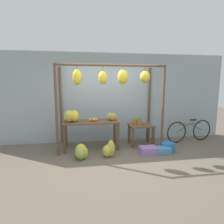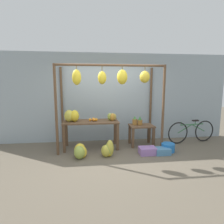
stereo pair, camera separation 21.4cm
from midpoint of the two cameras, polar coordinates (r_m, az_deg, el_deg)
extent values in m
plane|color=#665B4C|center=(4.90, 1.62, -13.59)|extent=(20.00, 20.00, 0.00)
cube|color=#99A8B2|center=(6.03, -0.44, 4.34)|extent=(8.00, 0.08, 2.80)
cylinder|color=brown|center=(4.94, -15.50, 0.41)|extent=(0.07, 0.07, 2.35)
cylinder|color=brown|center=(5.31, 16.44, 0.95)|extent=(0.07, 0.07, 2.35)
cylinder|color=brown|center=(5.97, -14.02, 1.86)|extent=(0.07, 0.07, 2.35)
cylinder|color=brown|center=(6.29, 12.65, 2.24)|extent=(0.07, 0.07, 2.35)
cylinder|color=brown|center=(4.90, 1.11, 14.09)|extent=(2.84, 0.06, 0.06)
cylinder|color=brown|center=(4.85, -9.55, 13.18)|extent=(0.02, 0.02, 0.08)
ellipsoid|color=yellow|center=(4.84, -9.48, 10.40)|extent=(0.23, 0.21, 0.39)
cylinder|color=brown|center=(4.87, -1.76, 13.06)|extent=(0.02, 0.02, 0.12)
ellipsoid|color=yellow|center=(4.85, -1.75, 10.40)|extent=(0.22, 0.20, 0.33)
cylinder|color=brown|center=(4.94, 4.42, 13.23)|extent=(0.02, 0.02, 0.08)
ellipsoid|color=yellow|center=(4.93, 4.39, 10.59)|extent=(0.27, 0.24, 0.38)
cylinder|color=brown|center=(5.09, 11.23, 12.80)|extent=(0.02, 0.02, 0.10)
ellipsoid|color=gold|center=(5.08, 11.16, 10.45)|extent=(0.27, 0.24, 0.31)
cube|color=brown|center=(5.37, -5.30, -2.97)|extent=(1.56, 0.65, 0.04)
cube|color=brown|center=(5.23, -13.26, -7.98)|extent=(0.07, 0.07, 0.76)
cube|color=brown|center=(5.27, 2.90, -7.63)|extent=(0.07, 0.07, 0.76)
cube|color=brown|center=(5.76, -12.66, -6.41)|extent=(0.07, 0.07, 0.76)
cube|color=brown|center=(5.80, 1.96, -6.11)|extent=(0.07, 0.07, 0.76)
cube|color=brown|center=(5.70, 10.03, -4.16)|extent=(0.71, 0.54, 0.04)
cube|color=brown|center=(5.50, 7.52, -7.95)|extent=(0.07, 0.07, 0.58)
cube|color=brown|center=(5.68, 13.59, -7.58)|extent=(0.07, 0.07, 0.58)
cube|color=brown|center=(5.91, 6.46, -6.75)|extent=(0.07, 0.07, 0.58)
cube|color=brown|center=(6.07, 12.14, -6.45)|extent=(0.07, 0.07, 0.58)
ellipsoid|color=yellow|center=(5.32, -10.22, -1.19)|extent=(0.33, 0.35, 0.32)
ellipsoid|color=gold|center=(5.33, -11.81, -1.17)|extent=(0.27, 0.25, 0.33)
sphere|color=orange|center=(5.35, -4.51, -2.37)|extent=(0.08, 0.08, 0.08)
sphere|color=orange|center=(5.36, -5.55, -2.35)|extent=(0.08, 0.08, 0.08)
sphere|color=orange|center=(5.34, -3.70, -2.34)|extent=(0.08, 0.08, 0.08)
sphere|color=orange|center=(5.32, -4.22, -2.40)|extent=(0.08, 0.08, 0.08)
sphere|color=orange|center=(5.36, -4.56, -2.37)|extent=(0.07, 0.07, 0.07)
sphere|color=orange|center=(5.33, -4.38, -2.39)|extent=(0.08, 0.08, 0.08)
sphere|color=orange|center=(5.44, -4.54, -2.14)|extent=(0.09, 0.09, 0.09)
sphere|color=orange|center=(5.36, -4.55, -2.31)|extent=(0.08, 0.08, 0.08)
cylinder|color=olive|center=(5.70, 8.01, -3.01)|extent=(0.14, 0.14, 0.18)
cone|color=#428442|center=(5.67, 8.04, -1.66)|extent=(0.10, 0.10, 0.10)
cylinder|color=olive|center=(5.71, 9.55, -3.15)|extent=(0.15, 0.15, 0.15)
cone|color=#337538|center=(5.69, 9.59, -1.83)|extent=(0.10, 0.10, 0.11)
ellipsoid|color=gold|center=(4.85, -7.55, -12.08)|extent=(0.27, 0.28, 0.29)
ellipsoid|color=gold|center=(4.90, -8.50, -11.45)|extent=(0.36, 0.35, 0.35)
ellipsoid|color=#9EB247|center=(4.80, -8.61, -12.08)|extent=(0.35, 0.37, 0.33)
ellipsoid|color=gold|center=(4.87, 0.64, -11.01)|extent=(0.23, 0.25, 0.43)
ellipsoid|color=#9EB247|center=(4.89, 0.40, -11.27)|extent=(0.24, 0.26, 0.38)
ellipsoid|color=gold|center=(4.87, -0.59, -11.76)|extent=(0.32, 0.33, 0.31)
ellipsoid|color=yellow|center=(4.88, 0.39, -11.52)|extent=(0.25, 0.26, 0.34)
cube|color=#9970B7|center=(5.17, 11.97, -11.48)|extent=(0.44, 0.33, 0.19)
cylinder|color=blue|center=(5.49, 17.79, -10.24)|extent=(0.36, 0.36, 0.23)
torus|color=black|center=(6.80, 27.12, -5.18)|extent=(0.68, 0.13, 0.68)
torus|color=black|center=(6.21, 20.41, -6.01)|extent=(0.68, 0.13, 0.68)
cylinder|color=#337042|center=(6.44, 24.05, -3.49)|extent=(0.82, 0.14, 0.03)
cylinder|color=#337042|center=(6.61, 25.62, -4.36)|extent=(0.49, 0.09, 0.27)
cylinder|color=#337042|center=(6.32, 22.27, -4.73)|extent=(0.49, 0.09, 0.27)
cylinder|color=#337042|center=(6.50, 24.91, -2.98)|extent=(0.02, 0.02, 0.10)
cube|color=black|center=(6.49, 24.95, -2.37)|extent=(0.21, 0.11, 0.04)
cylinder|color=#337042|center=(6.20, 21.28, -3.30)|extent=(0.02, 0.02, 0.10)
ellipsoid|color=#B2993D|center=(5.43, 1.62, -1.50)|extent=(0.18, 0.16, 0.20)
ellipsoid|color=gold|center=(5.36, 1.23, -1.54)|extent=(0.17, 0.17, 0.22)
ellipsoid|color=#93A33D|center=(5.41, 0.49, -1.46)|extent=(0.14, 0.17, 0.22)
cube|color=#4C84B2|center=(5.26, 16.19, -11.37)|extent=(0.39, 0.29, 0.17)
camera|label=1|loc=(0.11, -88.86, 0.18)|focal=30.00mm
camera|label=2|loc=(0.11, 91.14, -0.18)|focal=30.00mm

